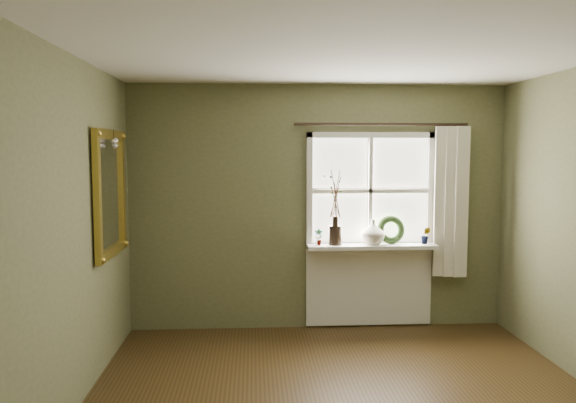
# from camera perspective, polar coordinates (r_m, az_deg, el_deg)

# --- Properties ---
(ceiling) EXTENTS (4.50, 4.50, 0.00)m
(ceiling) POSITION_cam_1_polar(r_m,az_deg,el_deg) (3.79, 7.30, 15.71)
(ceiling) COLOR silver
(ceiling) RESTS_ON ground
(wall_back) EXTENTS (4.00, 0.10, 2.60)m
(wall_back) POSITION_cam_1_polar(r_m,az_deg,el_deg) (6.04, 3.05, -0.58)
(wall_back) COLOR #626442
(wall_back) RESTS_ON ground
(wall_left) EXTENTS (0.10, 4.50, 2.60)m
(wall_left) POSITION_cam_1_polar(r_m,az_deg,el_deg) (3.95, -23.64, -4.05)
(wall_left) COLOR #626442
(wall_left) RESTS_ON ground
(wall_front) EXTENTS (4.00, 0.10, 2.60)m
(wall_front) POSITION_cam_1_polar(r_m,az_deg,el_deg) (1.65, 22.65, -16.75)
(wall_front) COLOR #626442
(wall_front) RESTS_ON ground
(window_frame) EXTENTS (1.36, 0.06, 1.24)m
(window_frame) POSITION_cam_1_polar(r_m,az_deg,el_deg) (6.04, 8.33, 1.09)
(window_frame) COLOR white
(window_frame) RESTS_ON wall_back
(window_sill) EXTENTS (1.36, 0.26, 0.04)m
(window_sill) POSITION_cam_1_polar(r_m,az_deg,el_deg) (6.00, 8.47, -4.52)
(window_sill) COLOR white
(window_sill) RESTS_ON wall_back
(window_apron) EXTENTS (1.36, 0.04, 0.88)m
(window_apron) POSITION_cam_1_polar(r_m,az_deg,el_deg) (6.19, 8.20, -8.36)
(window_apron) COLOR white
(window_apron) RESTS_ON ground
(dark_jug) EXTENTS (0.15, 0.15, 0.20)m
(dark_jug) POSITION_cam_1_polar(r_m,az_deg,el_deg) (5.91, 4.82, -3.43)
(dark_jug) COLOR black
(dark_jug) RESTS_ON window_sill
(cream_vase) EXTENTS (0.27, 0.27, 0.26)m
(cream_vase) POSITION_cam_1_polar(r_m,az_deg,el_deg) (5.98, 8.63, -3.09)
(cream_vase) COLOR beige
(cream_vase) RESTS_ON window_sill
(wreath) EXTENTS (0.32, 0.17, 0.31)m
(wreath) POSITION_cam_1_polar(r_m,az_deg,el_deg) (6.07, 10.41, -3.14)
(wreath) COLOR #29421D
(wreath) RESTS_ON window_sill
(potted_plant_left) EXTENTS (0.09, 0.07, 0.17)m
(potted_plant_left) POSITION_cam_1_polar(r_m,az_deg,el_deg) (5.89, 3.14, -3.60)
(potted_plant_left) COLOR #29421D
(potted_plant_left) RESTS_ON window_sill
(potted_plant_right) EXTENTS (0.12, 0.11, 0.18)m
(potted_plant_right) POSITION_cam_1_polar(r_m,az_deg,el_deg) (6.13, 13.80, -3.36)
(potted_plant_right) COLOR #29421D
(potted_plant_right) RESTS_ON window_sill
(curtain) EXTENTS (0.36, 0.12, 1.59)m
(curtain) POSITION_cam_1_polar(r_m,az_deg,el_deg) (6.18, 16.15, -0.04)
(curtain) COLOR beige
(curtain) RESTS_ON wall_back
(curtain_rod) EXTENTS (1.84, 0.03, 0.03)m
(curtain_rod) POSITION_cam_1_polar(r_m,az_deg,el_deg) (5.99, 9.48, 7.74)
(curtain_rod) COLOR black
(curtain_rod) RESTS_ON wall_back
(gilt_mirror) EXTENTS (0.10, 0.94, 1.12)m
(gilt_mirror) POSITION_cam_1_polar(r_m,az_deg,el_deg) (5.23, -17.61, 0.84)
(gilt_mirror) COLOR white
(gilt_mirror) RESTS_ON wall_left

